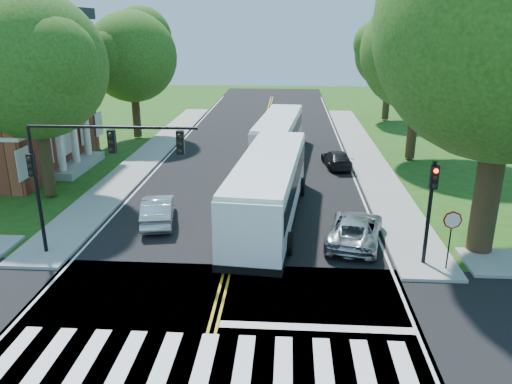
# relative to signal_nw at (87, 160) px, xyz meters

# --- Properties ---
(ground) EXTENTS (140.00, 140.00, 0.00)m
(ground) POSITION_rel_signal_nw_xyz_m (5.86, -6.43, -4.38)
(ground) COLOR #214511
(ground) RESTS_ON ground
(road) EXTENTS (14.00, 96.00, 0.01)m
(road) POSITION_rel_signal_nw_xyz_m (5.86, 11.57, -4.37)
(road) COLOR black
(road) RESTS_ON ground
(cross_road) EXTENTS (60.00, 12.00, 0.01)m
(cross_road) POSITION_rel_signal_nw_xyz_m (5.86, -6.43, -4.37)
(cross_road) COLOR black
(cross_road) RESTS_ON ground
(center_line) EXTENTS (0.36, 70.00, 0.01)m
(center_line) POSITION_rel_signal_nw_xyz_m (5.86, 15.57, -4.36)
(center_line) COLOR gold
(center_line) RESTS_ON road
(edge_line_w) EXTENTS (0.12, 70.00, 0.01)m
(edge_line_w) POSITION_rel_signal_nw_xyz_m (-0.94, 15.57, -4.36)
(edge_line_w) COLOR silver
(edge_line_w) RESTS_ON road
(edge_line_e) EXTENTS (0.12, 70.00, 0.01)m
(edge_line_e) POSITION_rel_signal_nw_xyz_m (12.66, 15.57, -4.36)
(edge_line_e) COLOR silver
(edge_line_e) RESTS_ON road
(crosswalk) EXTENTS (12.60, 3.00, 0.01)m
(crosswalk) POSITION_rel_signal_nw_xyz_m (5.86, -6.93, -4.36)
(crosswalk) COLOR silver
(crosswalk) RESTS_ON road
(stop_bar) EXTENTS (6.60, 0.40, 0.01)m
(stop_bar) POSITION_rel_signal_nw_xyz_m (9.36, -4.83, -4.36)
(stop_bar) COLOR silver
(stop_bar) RESTS_ON road
(sidewalk_nw) EXTENTS (2.60, 40.00, 0.15)m
(sidewalk_nw) POSITION_rel_signal_nw_xyz_m (-2.44, 18.57, -4.30)
(sidewalk_nw) COLOR gray
(sidewalk_nw) RESTS_ON ground
(sidewalk_ne) EXTENTS (2.60, 40.00, 0.15)m
(sidewalk_ne) POSITION_rel_signal_nw_xyz_m (14.16, 18.57, -4.30)
(sidewalk_ne) COLOR gray
(sidewalk_ne) RESTS_ON ground
(tree_west_near) EXTENTS (8.00, 8.00, 11.40)m
(tree_west_near) POSITION_rel_signal_nw_xyz_m (-5.64, 7.57, 3.15)
(tree_west_near) COLOR #342614
(tree_west_near) RESTS_ON ground
(tree_west_far) EXTENTS (7.60, 7.60, 10.67)m
(tree_west_far) POSITION_rel_signal_nw_xyz_m (-5.14, 23.57, 2.62)
(tree_west_far) COLOR #342614
(tree_west_far) RESTS_ON ground
(tree_east_mid) EXTENTS (8.40, 8.40, 11.93)m
(tree_east_mid) POSITION_rel_signal_nw_xyz_m (17.36, 17.57, 3.48)
(tree_east_mid) COLOR #342614
(tree_east_mid) RESTS_ON ground
(tree_east_far) EXTENTS (7.20, 7.20, 10.34)m
(tree_east_far) POSITION_rel_signal_nw_xyz_m (18.36, 33.57, 2.48)
(tree_east_far) COLOR #342614
(tree_east_far) RESTS_ON ground
(signal_nw) EXTENTS (7.15, 0.46, 5.66)m
(signal_nw) POSITION_rel_signal_nw_xyz_m (0.00, 0.00, 0.00)
(signal_nw) COLOR black
(signal_nw) RESTS_ON ground
(signal_ne) EXTENTS (0.30, 0.46, 4.40)m
(signal_ne) POSITION_rel_signal_nw_xyz_m (14.06, 0.01, -1.41)
(signal_ne) COLOR black
(signal_ne) RESTS_ON ground
(stop_sign) EXTENTS (0.76, 0.08, 2.53)m
(stop_sign) POSITION_rel_signal_nw_xyz_m (14.86, -0.45, -2.35)
(stop_sign) COLOR black
(stop_sign) RESTS_ON ground
(bus_lead) EXTENTS (4.00, 13.19, 3.36)m
(bus_lead) POSITION_rel_signal_nw_xyz_m (7.31, 4.79, -2.59)
(bus_lead) COLOR white
(bus_lead) RESTS_ON road
(bus_follow) EXTENTS (3.77, 12.16, 3.09)m
(bus_follow) POSITION_rel_signal_nw_xyz_m (7.53, 17.97, -2.73)
(bus_follow) COLOR white
(bus_follow) RESTS_ON road
(hatchback) EXTENTS (2.25, 4.45, 1.40)m
(hatchback) POSITION_rel_signal_nw_xyz_m (1.71, 4.00, -3.67)
(hatchback) COLOR silver
(hatchback) RESTS_ON road
(suv) EXTENTS (3.30, 5.27, 1.36)m
(suv) POSITION_rel_signal_nw_xyz_m (11.43, 2.20, -3.69)
(suv) COLOR #B1B3B8
(suv) RESTS_ON road
(dark_sedan) EXTENTS (2.14, 4.23, 1.18)m
(dark_sedan) POSITION_rel_signal_nw_xyz_m (11.71, 15.20, -3.78)
(dark_sedan) COLOR black
(dark_sedan) RESTS_ON road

